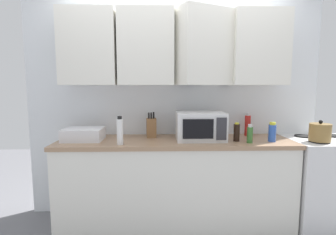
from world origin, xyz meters
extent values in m
cube|color=white|center=(0.00, 0.03, 1.30)|extent=(3.22, 0.06, 2.60)
cube|color=white|center=(-0.87, -0.15, 1.83)|extent=(0.56, 0.33, 0.75)
cube|color=white|center=(-0.29, -0.15, 1.83)|extent=(0.56, 0.33, 0.75)
cube|color=white|center=(0.29, -0.20, 1.83)|extent=(0.64, 0.53, 0.75)
cube|color=white|center=(0.87, -0.15, 1.83)|extent=(0.56, 0.33, 0.75)
cube|color=white|center=(0.00, -0.30, 0.43)|extent=(2.32, 0.60, 0.86)
cube|color=#9E7A5B|center=(0.00, -0.30, 0.88)|extent=(2.35, 0.63, 0.04)
cube|color=silver|center=(1.56, -0.32, 0.45)|extent=(0.76, 0.64, 0.90)
cylinder|color=black|center=(1.39, -0.46, 0.91)|extent=(0.18, 0.18, 0.01)
cylinder|color=black|center=(1.39, -0.18, 0.91)|extent=(0.18, 0.18, 0.01)
cylinder|color=black|center=(1.73, -0.18, 0.91)|extent=(0.18, 0.18, 0.01)
cylinder|color=olive|center=(1.39, -0.46, 1.00)|extent=(0.20, 0.20, 0.17)
sphere|color=black|center=(1.39, -0.46, 1.10)|extent=(0.04, 0.04, 0.04)
cube|color=silver|center=(0.25, -0.30, 1.04)|extent=(0.48, 0.36, 0.28)
cube|color=black|center=(0.20, -0.49, 1.04)|extent=(0.29, 0.01, 0.18)
cube|color=#2D2D33|center=(0.43, -0.49, 1.04)|extent=(0.10, 0.01, 0.21)
cube|color=silver|center=(-0.92, -0.30, 0.96)|extent=(0.38, 0.30, 0.12)
cube|color=brown|center=(-0.25, -0.16, 1.00)|extent=(0.11, 0.13, 0.20)
cylinder|color=black|center=(-0.27, -0.17, 1.13)|extent=(0.02, 0.02, 0.06)
cylinder|color=black|center=(-0.25, -0.17, 1.13)|extent=(0.02, 0.02, 0.06)
cylinder|color=black|center=(-0.22, -0.17, 1.13)|extent=(0.02, 0.02, 0.07)
cylinder|color=red|center=(0.80, -0.10, 1.01)|extent=(0.06, 0.06, 0.22)
cylinder|color=silver|center=(0.80, -0.10, 1.13)|extent=(0.04, 0.04, 0.03)
cylinder|color=#2D56B7|center=(0.94, -0.42, 0.98)|extent=(0.07, 0.07, 0.17)
cylinder|color=yellow|center=(0.94, -0.42, 1.08)|extent=(0.06, 0.06, 0.03)
cylinder|color=#386B2D|center=(0.70, -0.47, 0.98)|extent=(0.05, 0.05, 0.15)
cylinder|color=silver|center=(0.70, -0.47, 1.07)|extent=(0.04, 0.04, 0.03)
cylinder|color=white|center=(-0.52, -0.51, 1.02)|extent=(0.06, 0.06, 0.24)
cylinder|color=black|center=(-0.52, -0.51, 1.15)|extent=(0.04, 0.04, 0.03)
cylinder|color=black|center=(0.60, -0.39, 0.98)|extent=(0.06, 0.06, 0.17)
cylinder|color=yellow|center=(0.60, -0.39, 1.08)|extent=(0.04, 0.04, 0.02)
camera|label=1|loc=(-0.14, -2.86, 1.44)|focal=27.51mm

